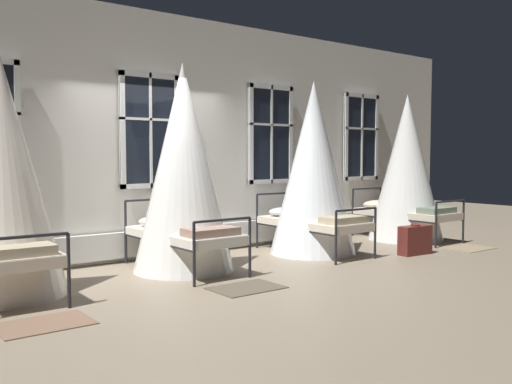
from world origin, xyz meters
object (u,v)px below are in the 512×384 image
Objects in this scene: cot_third at (183,170)px; cot_fourth at (313,170)px; suitcase_dark at (415,240)px; cot_fifth at (406,170)px; cot_second at (1,177)px.

cot_third is 1.02× the size of cot_fourth.
cot_fourth is 4.61× the size of suitcase_dark.
cot_third is 4.54m from cot_fifth.
cot_second is 5.80m from suitcase_dark.
suitcase_dark is at bearing 131.97° from cot_fifth.
cot_second is 1.02× the size of cot_fifth.
cot_second is 2.22m from cot_third.
suitcase_dark is at bearing -100.23° from cot_second.
cot_fourth is (4.46, -0.07, 0.00)m from cot_second.
cot_second is 0.97× the size of cot_third.
cot_second is at bearing 172.65° from suitcase_dark.
cot_fourth reaches higher than suitcase_dark.
cot_third is at bearing 88.60° from cot_fifth.
cot_fourth is at bearing 90.02° from cot_fifth.
cot_fifth is at bearing 46.71° from suitcase_dark.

